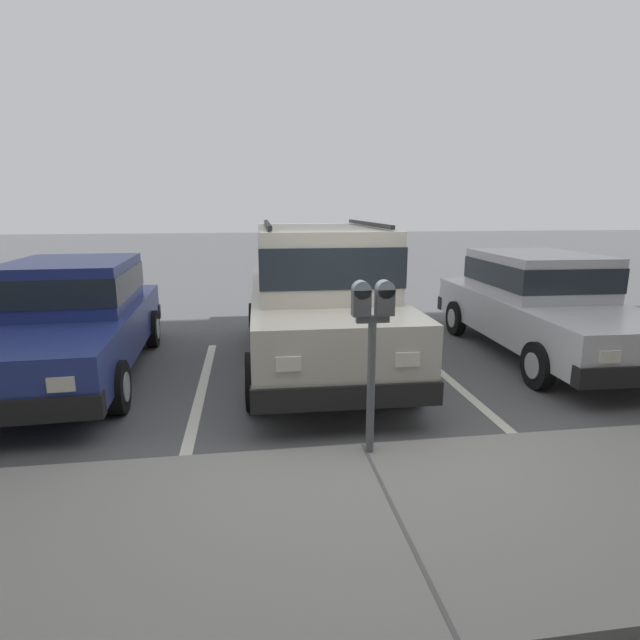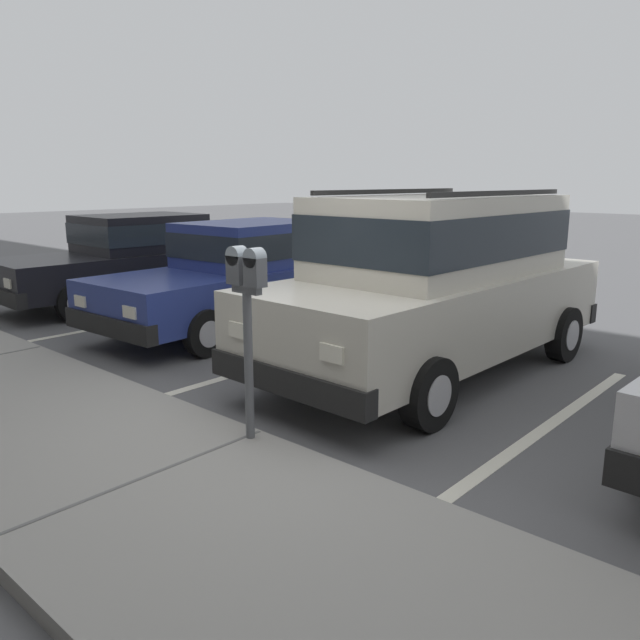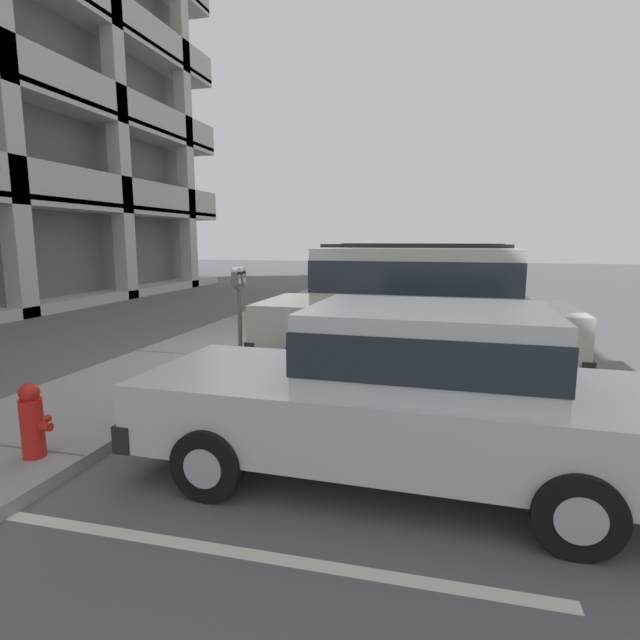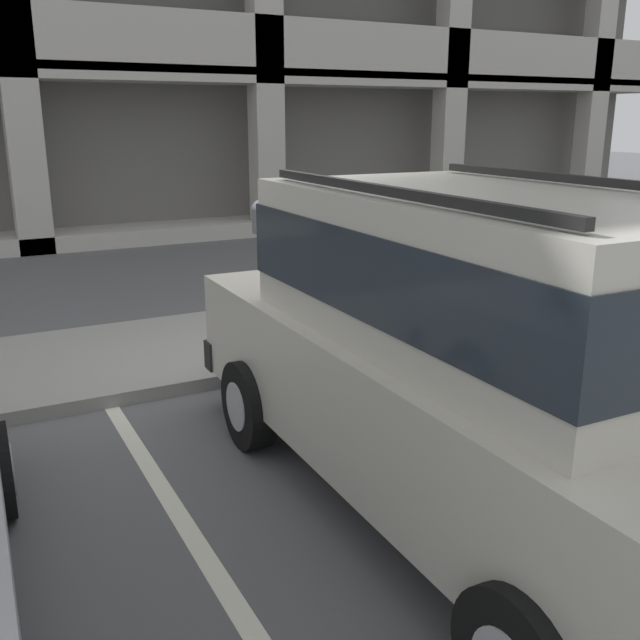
# 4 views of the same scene
# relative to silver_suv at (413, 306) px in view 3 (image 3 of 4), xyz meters

# --- Properties ---
(ground_plane) EXTENTS (80.00, 80.00, 0.10)m
(ground_plane) POSITION_rel_silver_suv_xyz_m (-0.02, 2.50, -1.14)
(ground_plane) COLOR #565659
(sidewalk) EXTENTS (40.00, 2.20, 0.12)m
(sidewalk) POSITION_rel_silver_suv_xyz_m (-0.02, 3.80, -1.03)
(sidewalk) COLOR gray
(sidewalk) RESTS_ON ground_plane
(parking_stall_lines) EXTENTS (13.02, 4.80, 0.01)m
(parking_stall_lines) POSITION_rel_silver_suv_xyz_m (1.59, 1.10, -1.08)
(parking_stall_lines) COLOR silver
(parking_stall_lines) RESTS_ON ground_plane
(silver_suv) EXTENTS (2.08, 4.81, 2.03)m
(silver_suv) POSITION_rel_silver_suv_xyz_m (0.00, 0.00, 0.00)
(silver_suv) COLOR beige
(silver_suv) RESTS_ON ground_plane
(red_sedan) EXTENTS (1.94, 4.53, 1.54)m
(red_sedan) POSITION_rel_silver_suv_xyz_m (-3.47, -0.15, -0.27)
(red_sedan) COLOR silver
(red_sedan) RESTS_ON ground_plane
(dark_hatchback) EXTENTS (1.98, 4.55, 1.54)m
(dark_hatchback) POSITION_rel_silver_suv_xyz_m (3.31, -0.08, -0.27)
(dark_hatchback) COLOR navy
(dark_hatchback) RESTS_ON ground_plane
(blue_coupe) EXTENTS (1.95, 4.54, 1.54)m
(blue_coupe) POSITION_rel_silver_suv_xyz_m (6.28, -0.04, -0.27)
(blue_coupe) COLOR black
(blue_coupe) RESTS_ON ground_plane
(parking_meter_near) EXTENTS (0.35, 0.12, 1.53)m
(parking_meter_near) POSITION_rel_silver_suv_xyz_m (-0.06, 2.85, 0.17)
(parking_meter_near) COLOR #595B60
(parking_meter_near) RESTS_ON sidewalk
(parking_meter_far) EXTENTS (0.15, 0.12, 1.45)m
(parking_meter_far) POSITION_rel_silver_suv_xyz_m (6.39, 2.85, -0.01)
(parking_meter_far) COLOR #595B60
(parking_meter_far) RESTS_ON sidewalk
(fire_hydrant) EXTENTS (0.30, 0.30, 0.70)m
(fire_hydrant) POSITION_rel_silver_suv_xyz_m (-4.15, 3.14, -0.62)
(fire_hydrant) COLOR red
(fire_hydrant) RESTS_ON sidewalk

